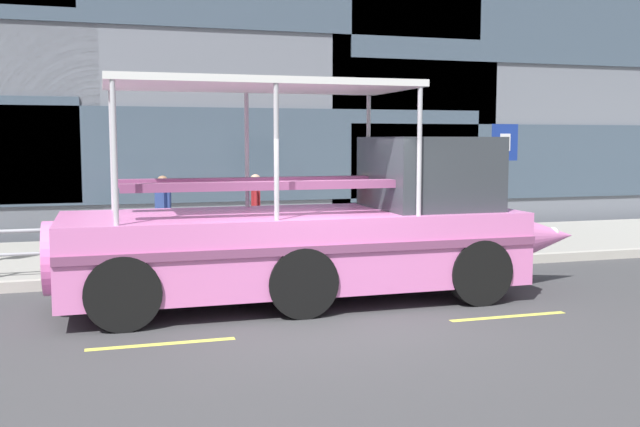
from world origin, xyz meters
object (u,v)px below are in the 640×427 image
object	(u,v)px
pedestrian_near_bow	(392,200)
pedestrian_mid_left	(256,205)
parking_sign	(503,165)
duck_tour_boat	(326,231)
pedestrian_mid_right	(163,208)

from	to	relation	value
pedestrian_near_bow	pedestrian_mid_left	bearing A→B (deg)	170.24
parking_sign	pedestrian_mid_left	world-z (taller)	parking_sign
duck_tour_boat	pedestrian_near_bow	xyz separation A→B (m)	(2.49, 3.32, 0.16)
duck_tour_boat	pedestrian_near_bow	bearing A→B (deg)	53.12
duck_tour_boat	pedestrian_mid_right	xyz separation A→B (m)	(-2.20, 3.75, 0.08)
duck_tour_boat	pedestrian_mid_left	xyz separation A→B (m)	(-0.33, 3.80, 0.08)
duck_tour_boat	pedestrian_mid_left	size ratio (longest dim) A/B	5.37
parking_sign	duck_tour_boat	distance (m)	5.54
pedestrian_mid_left	duck_tour_boat	bearing A→B (deg)	-84.99
pedestrian_near_bow	pedestrian_mid_left	size ratio (longest dim) A/B	1.09
pedestrian_near_bow	pedestrian_mid_left	xyz separation A→B (m)	(-2.82, 0.49, -0.09)
pedestrian_near_bow	pedestrian_mid_right	bearing A→B (deg)	174.69
pedestrian_near_bow	parking_sign	bearing A→B (deg)	-14.73
parking_sign	duck_tour_boat	size ratio (longest dim) A/B	0.30
pedestrian_near_bow	pedestrian_mid_left	distance (m)	2.86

